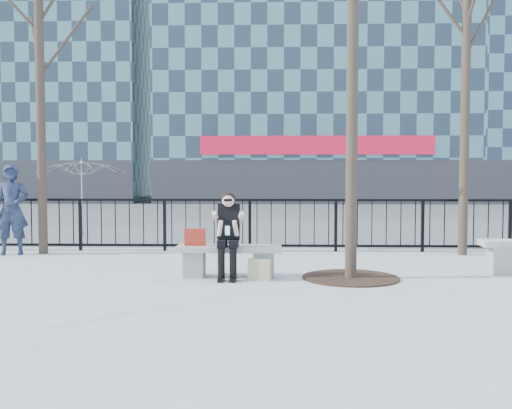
{
  "coord_description": "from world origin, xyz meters",
  "views": [
    {
      "loc": [
        0.71,
        -8.91,
        1.61
      ],
      "look_at": [
        0.4,
        0.8,
        1.1
      ],
      "focal_mm": 40.0,
      "sensor_mm": 36.0,
      "label": 1
    }
  ],
  "objects": [
    {
      "name": "tree_grate",
      "position": [
        1.9,
        -0.1,
        0.01
      ],
      "size": [
        1.5,
        1.5,
        0.02
      ],
      "primitive_type": "cylinder",
      "color": "black",
      "rests_on": "ground"
    },
    {
      "name": "handbag",
      "position": [
        -0.54,
        0.02,
        0.62
      ],
      "size": [
        0.32,
        0.16,
        0.26
      ],
      "primitive_type": "cube",
      "rotation": [
        0.0,
        0.0,
        0.02
      ],
      "color": "#A12113",
      "rests_on": "bench_main"
    },
    {
      "name": "ground",
      "position": [
        0.0,
        0.0,
        0.0
      ],
      "size": [
        120.0,
        120.0,
        0.0
      ],
      "primitive_type": "plane",
      "color": "gray",
      "rests_on": "ground"
    },
    {
      "name": "railing",
      "position": [
        0.0,
        3.0,
        0.55
      ],
      "size": [
        14.0,
        0.06,
        1.1
      ],
      "color": "black",
      "rests_on": "ground"
    },
    {
      "name": "tree_left",
      "position": [
        -4.0,
        2.5,
        4.86
      ],
      "size": [
        2.8,
        2.8,
        6.5
      ],
      "color": "black",
      "rests_on": "ground"
    },
    {
      "name": "building_left",
      "position": [
        -15.0,
        27.0,
        11.3
      ],
      "size": [
        16.2,
        10.2,
        22.6
      ],
      "color": "#487173",
      "rests_on": "ground"
    },
    {
      "name": "vendor_umbrella",
      "position": [
        -4.42,
        6.06,
        1.03
      ],
      "size": [
        2.36,
        2.4,
        2.06
      ],
      "primitive_type": "imported",
      "rotation": [
        0.0,
        0.0,
        0.05
      ],
      "color": "yellow",
      "rests_on": "ground"
    },
    {
      "name": "seated_woman",
      "position": [
        0.0,
        -0.16,
        0.67
      ],
      "size": [
        0.5,
        0.64,
        1.34
      ],
      "color": "black",
      "rests_on": "ground"
    },
    {
      "name": "shopping_bag",
      "position": [
        0.49,
        -0.31,
        0.16
      ],
      "size": [
        0.36,
        0.18,
        0.33
      ],
      "primitive_type": "cube",
      "rotation": [
        0.0,
        0.0,
        -0.16
      ],
      "color": "#BDB385",
      "rests_on": "ground"
    },
    {
      "name": "building_mid",
      "position": [
        3.0,
        26.99,
        12.3
      ],
      "size": [
        18.2,
        10.26,
        24.6
      ],
      "color": "#487173",
      "rests_on": "ground"
    },
    {
      "name": "bench_main",
      "position": [
        0.0,
        0.0,
        0.3
      ],
      "size": [
        1.65,
        0.46,
        0.49
      ],
      "color": "gray",
      "rests_on": "ground"
    },
    {
      "name": "street_surface",
      "position": [
        0.0,
        15.0,
        0.0
      ],
      "size": [
        60.0,
        23.0,
        0.01
      ],
      "primitive_type": "cube",
      "color": "#474747",
      "rests_on": "ground"
    },
    {
      "name": "standing_man",
      "position": [
        -4.56,
        2.33,
        0.91
      ],
      "size": [
        0.74,
        0.56,
        1.82
      ],
      "primitive_type": "imported",
      "rotation": [
        0.0,
        0.0,
        0.2
      ],
      "color": "black",
      "rests_on": "ground"
    }
  ]
}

